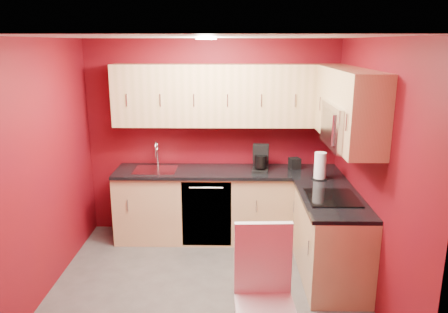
{
  "coord_description": "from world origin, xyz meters",
  "views": [
    {
      "loc": [
        0.24,
        -4.02,
        2.46
      ],
      "look_at": [
        0.17,
        0.55,
        1.25
      ],
      "focal_mm": 35.0,
      "sensor_mm": 36.0,
      "label": 1
    }
  ],
  "objects_px": {
    "sink": "(156,167)",
    "paper_towel": "(320,166)",
    "coffee_maker": "(260,158)",
    "microwave": "(349,126)",
    "dining_chair": "(265,302)",
    "napkin_holder": "(295,163)"
  },
  "relations": [
    {
      "from": "sink",
      "to": "paper_towel",
      "type": "xyz_separation_m",
      "value": [
        1.98,
        -0.35,
        0.12
      ]
    },
    {
      "from": "coffee_maker",
      "to": "paper_towel",
      "type": "distance_m",
      "value": 0.74
    },
    {
      "from": "paper_towel",
      "to": "coffee_maker",
      "type": "bearing_deg",
      "value": 155.61
    },
    {
      "from": "microwave",
      "to": "dining_chair",
      "type": "height_order",
      "value": "microwave"
    },
    {
      "from": "sink",
      "to": "napkin_holder",
      "type": "relative_size",
      "value": 3.82
    },
    {
      "from": "paper_towel",
      "to": "dining_chair",
      "type": "bearing_deg",
      "value": -111.32
    },
    {
      "from": "coffee_maker",
      "to": "paper_towel",
      "type": "bearing_deg",
      "value": -17.54
    },
    {
      "from": "microwave",
      "to": "paper_towel",
      "type": "height_order",
      "value": "microwave"
    },
    {
      "from": "coffee_maker",
      "to": "napkin_holder",
      "type": "relative_size",
      "value": 2.38
    },
    {
      "from": "microwave",
      "to": "coffee_maker",
      "type": "xyz_separation_m",
      "value": [
        -0.79,
        0.95,
        -0.59
      ]
    },
    {
      "from": "microwave",
      "to": "sink",
      "type": "distance_m",
      "value": 2.43
    },
    {
      "from": "napkin_holder",
      "to": "dining_chair",
      "type": "xyz_separation_m",
      "value": [
        -0.54,
        -2.4,
        -0.42
      ]
    },
    {
      "from": "napkin_holder",
      "to": "paper_towel",
      "type": "bearing_deg",
      "value": -61.68
    },
    {
      "from": "paper_towel",
      "to": "napkin_holder",
      "type": "bearing_deg",
      "value": 118.32
    },
    {
      "from": "napkin_holder",
      "to": "dining_chair",
      "type": "height_order",
      "value": "dining_chair"
    },
    {
      "from": "paper_towel",
      "to": "dining_chair",
      "type": "height_order",
      "value": "paper_towel"
    },
    {
      "from": "napkin_holder",
      "to": "dining_chair",
      "type": "relative_size",
      "value": 0.12
    },
    {
      "from": "microwave",
      "to": "paper_towel",
      "type": "distance_m",
      "value": 0.89
    },
    {
      "from": "microwave",
      "to": "coffee_maker",
      "type": "height_order",
      "value": "microwave"
    },
    {
      "from": "coffee_maker",
      "to": "napkin_holder",
      "type": "height_order",
      "value": "coffee_maker"
    },
    {
      "from": "sink",
      "to": "paper_towel",
      "type": "bearing_deg",
      "value": -10.13
    },
    {
      "from": "napkin_holder",
      "to": "paper_towel",
      "type": "xyz_separation_m",
      "value": [
        0.23,
        -0.43,
        0.09
      ]
    }
  ]
}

